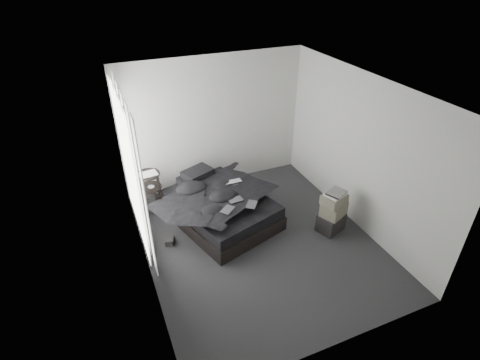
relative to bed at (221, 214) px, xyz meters
name	(u,v)px	position (x,y,z in m)	size (l,w,h in m)	color
floor	(259,241)	(0.37, -0.80, -0.13)	(3.60, 4.20, 0.01)	#2E2E30
ceiling	(264,89)	(0.37, -0.80, 2.47)	(3.60, 4.20, 0.01)	white
wall_back	(214,123)	(0.37, 1.30, 1.17)	(3.60, 0.01, 2.60)	silver
wall_front	(347,270)	(0.37, -2.90, 1.17)	(3.60, 0.01, 2.60)	silver
wall_left	(138,202)	(-1.43, -0.80, 1.17)	(0.01, 4.20, 2.60)	silver
wall_right	(360,153)	(2.17, -0.80, 1.17)	(0.01, 4.20, 2.60)	silver
window_left	(129,167)	(-1.41, 0.10, 1.22)	(0.02, 2.00, 2.30)	white
curtain_left	(133,170)	(-1.36, 0.10, 1.15)	(0.06, 2.12, 2.48)	white
bed	(221,214)	(0.00, 0.00, 0.00)	(1.42, 1.88, 0.26)	black
mattress	(220,203)	(0.00, 0.00, 0.23)	(1.37, 1.82, 0.20)	black
duvet	(222,195)	(0.01, -0.04, 0.44)	(1.39, 1.61, 0.22)	black
pillow_lower	(194,179)	(-0.25, 0.69, 0.39)	(0.57, 0.38, 0.13)	black
pillow_upper	(198,173)	(-0.19, 0.69, 0.52)	(0.53, 0.36, 0.12)	black
laptop	(234,180)	(0.32, 0.14, 0.56)	(0.30, 0.19, 0.02)	silver
comic_a	(227,206)	(-0.07, -0.55, 0.55)	(0.24, 0.16, 0.01)	black
comic_b	(235,196)	(0.15, -0.34, 0.56)	(0.24, 0.16, 0.01)	black
comic_c	(252,200)	(0.34, -0.56, 0.56)	(0.24, 0.16, 0.01)	black
side_stand	(150,193)	(-1.08, 0.72, 0.27)	(0.44, 0.44, 0.80)	black
papers	(148,174)	(-1.07, 0.71, 0.68)	(0.31, 0.23, 0.02)	white
floor_books	(170,241)	(-1.00, -0.28, -0.07)	(0.12, 0.18, 0.12)	black
box_lower	(331,222)	(1.65, -1.00, 0.03)	(0.43, 0.33, 0.32)	black
box_mid	(334,209)	(1.66, -1.00, 0.31)	(0.40, 0.32, 0.24)	#686452
box_upper	(334,199)	(1.64, -1.00, 0.51)	(0.38, 0.31, 0.17)	#686452
art_book_white	(335,194)	(1.65, -1.00, 0.61)	(0.32, 0.26, 0.03)	silver
art_book_snake	(336,192)	(1.66, -1.00, 0.64)	(0.32, 0.25, 0.03)	silver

